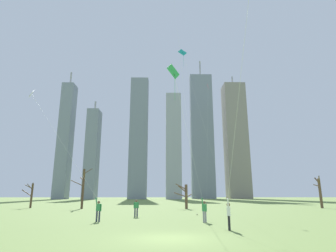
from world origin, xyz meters
TOP-DOWN VIEW (x-y plane):
  - ground_plane at (0.00, 0.00)m, footprint 400.00×400.00m
  - kite_flyer_foreground_left_green at (2.39, 7.27)m, footprint 3.22×3.99m
  - kite_flyer_midfield_right_purple at (3.69, 0.32)m, footprint 0.70×11.73m
  - kite_flyer_far_back_white at (-7.10, 9.54)m, footprint 9.50×5.47m
  - bystander_watching_nearby at (-2.97, 13.47)m, footprint 0.51×0.23m
  - distant_kite_drifting_right_pink at (6.22, 24.50)m, footprint 0.31×4.79m
  - distant_kite_low_near_trees_teal at (2.58, 19.42)m, footprint 6.81×4.12m
  - distant_kite_drifting_left_blue at (0.93, 14.87)m, footprint 3.18×1.43m
  - bare_tree_leftmost at (3.08, 29.10)m, footprint 2.82×2.85m
  - bare_tree_center at (-12.69, 29.23)m, footprint 2.78×3.48m
  - bare_tree_left_of_center at (24.84, 30.69)m, footprint 1.72×3.15m
  - bare_tree_right_of_center at (-21.72, 31.96)m, footprint 2.31×1.40m
  - skyline_mid_tower_left at (4.43, 116.20)m, footprint 7.11×11.04m
  - skyline_mid_tower_right at (-32.86, 111.98)m, footprint 5.30×8.24m
  - skyline_squat_block at (-47.62, 117.59)m, footprint 5.73×7.55m
  - skyline_slender_spire at (-12.35, 117.32)m, footprint 8.59×5.51m
  - skyline_tall_tower at (20.22, 129.79)m, footprint 11.96×5.15m
  - skyline_short_annex at (38.66, 131.61)m, footprint 11.39×10.34m

SIDE VIEW (x-z plane):
  - ground_plane at x=0.00m, z-range 0.00..0.00m
  - bystander_watching_nearby at x=-2.97m, z-range 0.09..1.71m
  - bare_tree_leftmost at x=3.08m, z-range 0.08..3.89m
  - bare_tree_right_of_center at x=-21.72m, z-range 0.15..4.11m
  - bare_tree_left_of_center at x=24.84m, z-range 0.14..5.13m
  - kite_flyer_foreground_left_green at x=2.39m, z-range -2.94..8.80m
  - kite_flyer_far_back_white at x=-7.10m, z-range -3.59..9.51m
  - bare_tree_center at x=-12.69m, z-range 0.23..6.41m
  - kite_flyer_midfield_right_purple at x=3.69m, z-range -3.92..14.26m
  - distant_kite_drifting_right_pink at x=6.22m, z-range 5.93..23.99m
  - distant_kite_low_near_trees_teal at x=2.58m, z-range 8.60..29.87m
  - skyline_mid_tower_right at x=-32.86m, z-range -2.28..42.99m
  - skyline_mid_tower_left at x=4.43m, z-range 0.00..49.49m
  - distant_kite_drifting_left_blue at x=0.93m, z-range 10.20..40.40m
  - skyline_squat_block at x=-47.62m, z-range -3.43..59.37m
  - skyline_slender_spire at x=-12.35m, z-range 0.00..58.97m
  - skyline_short_annex at x=38.66m, z-range -2.70..64.60m
  - skyline_tall_tower at x=20.22m, z-range -4.49..71.35m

